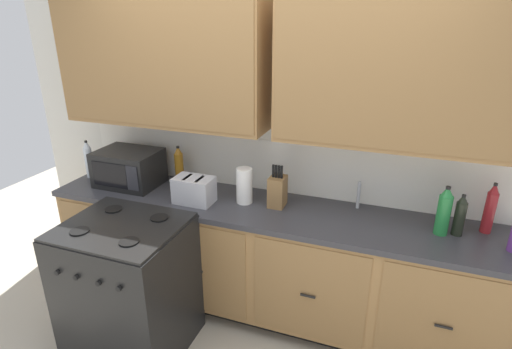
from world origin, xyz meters
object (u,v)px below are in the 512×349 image
toaster (194,190)px  bottle_green (444,211)px  bottle_amber (179,166)px  paper_towel_roll (244,186)px  knife_block (277,191)px  bottle_dark (460,215)px  bottle_clear (89,159)px  stove_range (129,287)px  microwave (129,168)px  bottle_red (490,209)px

toaster → bottle_green: bottle_green is taller
bottle_amber → toaster: bearing=-43.8°
paper_towel_roll → bottle_green: 1.31m
knife_block → bottle_green: (1.07, -0.03, 0.04)m
bottle_dark → bottle_clear: bearing=-179.9°
bottle_clear → bottle_green: (2.71, -0.02, 0.00)m
bottle_green → paper_towel_roll: bearing=179.9°
knife_block → bottle_dark: bearing=-0.3°
stove_range → toaster: 0.78m
bottle_clear → bottle_amber: bearing=8.2°
bottle_dark → bottle_amber: bearing=176.9°
toaster → bottle_clear: bearing=172.4°
microwave → stove_range: bearing=-58.2°
knife_block → bottle_clear: size_ratio=0.98×
bottle_amber → microwave: bearing=-160.6°
knife_block → bottle_red: size_ratio=0.94×
bottle_dark → bottle_amber: 2.02m
knife_block → bottle_green: 1.07m
bottle_clear → bottle_red: bottle_red is taller
knife_block → bottle_amber: bearing=173.0°
bottle_dark → bottle_red: bearing=29.8°
toaster → bottle_clear: 1.06m
stove_range → bottle_dark: bearing=18.7°
microwave → bottle_amber: size_ratio=1.49×
bottle_dark → paper_towel_roll: bearing=-179.1°
bottle_red → bottle_amber: bearing=179.7°
bottle_amber → bottle_red: bearing=-0.3°
toaster → knife_block: size_ratio=0.90×
toaster → bottle_clear: (-1.05, 0.14, 0.06)m
bottle_clear → bottle_amber: bottle_amber is taller
microwave → bottle_dark: 2.39m
stove_range → bottle_green: size_ratio=2.98×
paper_towel_roll → bottle_amber: (-0.61, 0.13, 0.03)m
bottle_dark → bottle_amber: (-2.01, 0.11, 0.02)m
microwave → bottle_red: bottle_red is taller
bottle_clear → bottle_green: bottle_green is taller
stove_range → bottle_amber: 0.98m
bottle_clear → toaster: bearing=-7.6°
paper_towel_roll → bottle_green: bearing=-0.1°
microwave → bottle_amber: bearing=19.4°
toaster → bottle_green: (1.65, 0.12, 0.06)m
bottle_dark → bottle_green: bottle_green is taller
bottle_red → bottle_amber: bottle_red is taller
stove_range → knife_block: (0.82, 0.68, 0.55)m
toaster → paper_towel_roll: size_ratio=1.08×
microwave → knife_block: (1.22, 0.03, -0.02)m
stove_range → bottle_dark: (1.99, 0.67, 0.57)m
bottle_amber → knife_block: bearing=-7.0°
toaster → bottle_green: size_ratio=0.88×
bottle_amber → bottle_green: bearing=-4.0°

